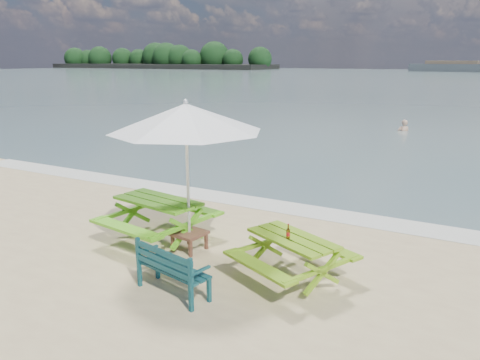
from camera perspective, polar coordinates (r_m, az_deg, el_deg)
The scene contains 10 objects.
sea at distance 90.39m, azimuth 26.53°, elevation 10.88°, with size 300.00×300.00×0.00m, color slate.
foam_strip at distance 11.12m, azimuth 6.56°, elevation -3.49°, with size 22.00×0.90×0.01m, color silver.
island_headland at distance 184.57m, azimuth -9.90°, elevation 14.28°, with size 90.00×22.00×7.60m.
picnic_table_left at distance 9.23m, azimuth -9.88°, elevation -4.88°, with size 2.01×2.17×0.83m.
picnic_table_right at distance 7.60m, azimuth 6.38°, elevation -9.53°, with size 2.05×2.13×0.71m.
park_bench at distance 7.23m, azimuth -8.13°, elevation -11.86°, with size 1.31×0.68×0.77m.
side_table at distance 8.75m, azimuth -6.17°, elevation -7.34°, with size 0.61×0.61×0.35m.
patio_umbrella at distance 8.18m, azimuth -6.60°, elevation 7.54°, with size 3.06×3.06×2.70m.
beer_bottle at distance 7.37m, azimuth 5.88°, elevation -6.52°, with size 0.06×0.06×0.24m.
swimmer at distance 24.60m, azimuth 19.25°, elevation 5.08°, with size 0.70×0.60×1.63m.
Camera 1 is at (3.90, -5.24, 3.43)m, focal length 35.00 mm.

